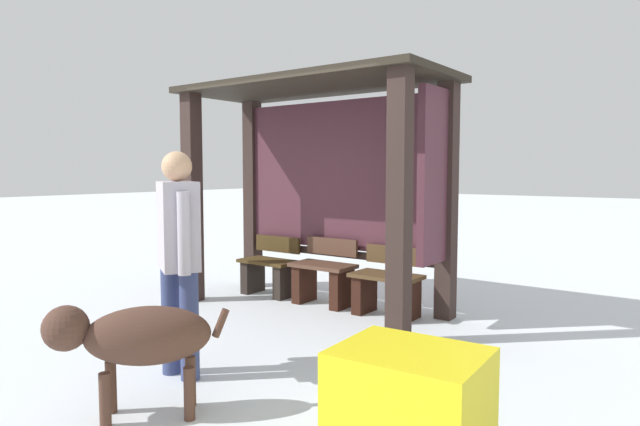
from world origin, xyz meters
TOP-DOWN VIEW (x-y plane):
  - ground_plane at (0.00, 0.00)m, footprint 60.00×60.00m
  - bus_shelter at (0.10, 0.19)m, footprint 3.13×1.39m
  - bench_left_inside at (-0.84, 0.24)m, footprint 0.74×0.40m
  - bench_center_inside at (0.00, 0.24)m, footprint 0.74×0.41m
  - bench_right_inside at (0.84, 0.24)m, footprint 0.74×0.42m
  - person_walking at (0.44, -2.22)m, footprint 0.58×0.45m
  - dog at (0.78, -2.85)m, footprint 0.86×0.90m
  - grit_bin at (2.55, -2.54)m, footprint 0.73×0.60m

SIDE VIEW (x-z plane):
  - ground_plane at x=0.00m, z-range 0.00..0.00m
  - bench_left_inside at x=-0.84m, z-range -0.06..0.67m
  - bench_right_inside at x=0.84m, z-range -0.06..0.68m
  - bench_center_inside at x=0.00m, z-range -0.06..0.71m
  - grit_bin at x=2.55m, z-range 0.00..0.71m
  - dog at x=0.78m, z-range 0.15..0.89m
  - person_walking at x=0.44m, z-range 0.15..1.86m
  - bus_shelter at x=0.10m, z-range 0.43..2.97m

